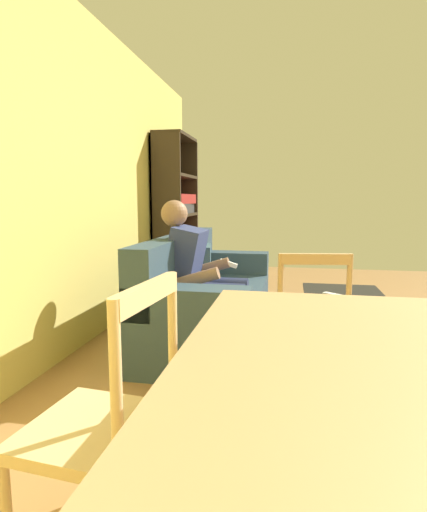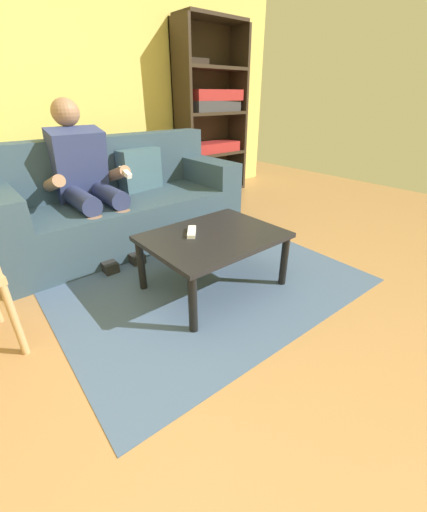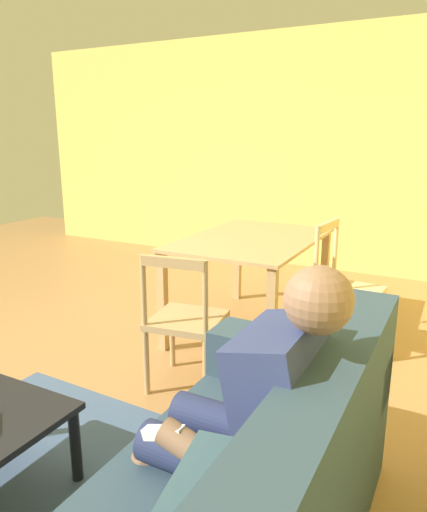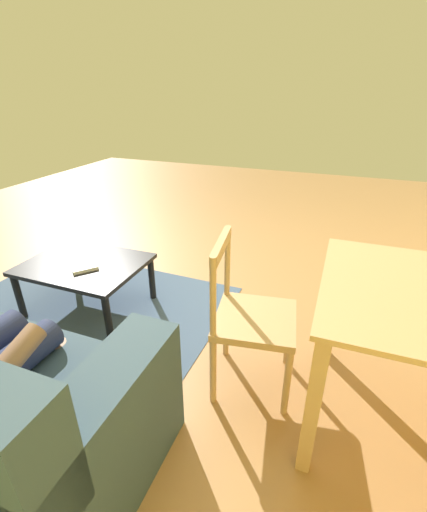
% 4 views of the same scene
% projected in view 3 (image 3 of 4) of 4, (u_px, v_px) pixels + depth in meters
% --- Properties ---
extents(ground_plane, '(9.12, 9.12, 0.00)m').
position_uv_depth(ground_plane, '(10.00, 375.00, 3.14)').
color(ground_plane, '#9E7042').
extents(wall_side, '(0.12, 5.90, 2.66)m').
position_uv_depth(wall_side, '(240.00, 151.00, 5.86)').
color(wall_side, '#D2BE5D').
rests_on(wall_side, ground_plane).
extents(person_lounging, '(0.59, 0.88, 1.17)m').
position_uv_depth(person_lounging, '(251.00, 421.00, 1.63)').
color(person_lounging, navy).
rests_on(person_lounging, ground_plane).
extents(dining_table, '(1.37, 0.93, 0.76)m').
position_uv_depth(dining_table, '(252.00, 251.00, 3.71)').
color(dining_table, tan).
rests_on(dining_table, ground_plane).
extents(dining_chair_near_wall, '(0.46, 0.46, 0.93)m').
position_uv_depth(dining_chair_near_wall, '(345.00, 289.00, 3.43)').
color(dining_chair_near_wall, '#D1B27F').
rests_on(dining_chair_near_wall, ground_plane).
extents(dining_chair_facing_couch, '(0.48, 0.48, 0.87)m').
position_uv_depth(dining_chair_facing_couch, '(185.00, 321.00, 2.90)').
color(dining_chair_facing_couch, tan).
rests_on(dining_chair_facing_couch, ground_plane).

